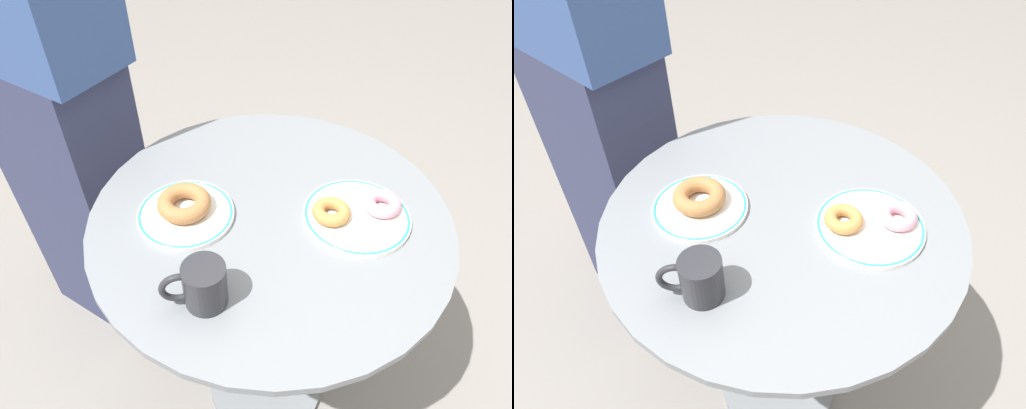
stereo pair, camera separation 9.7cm
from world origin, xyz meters
TOP-DOWN VIEW (x-y plane):
  - ground_plane at (0.00, 0.00)m, footprint 7.00×7.00m
  - cafe_table at (0.00, 0.00)m, footprint 0.75×0.75m
  - plate_left at (-0.17, 0.03)m, footprint 0.20×0.20m
  - plate_right at (0.17, -0.05)m, footprint 0.22×0.22m
  - donut_cinnamon at (-0.17, 0.04)m, footprint 0.15×0.15m
  - donut_pink_frosted at (0.23, -0.04)m, footprint 0.08×0.08m
  - donut_old_fashioned at (0.12, -0.04)m, footprint 0.09×0.09m
  - coffee_mug at (-0.16, -0.19)m, footprint 0.12×0.08m
  - person_figure at (-0.47, 0.44)m, footprint 0.46×0.45m

SIDE VIEW (x-z plane):
  - ground_plane at x=0.00m, z-range -0.02..0.00m
  - cafe_table at x=0.00m, z-range 0.17..0.93m
  - plate_left at x=-0.17m, z-range 0.76..0.77m
  - plate_right at x=0.17m, z-range 0.76..0.77m
  - donut_pink_frosted at x=0.23m, z-range 0.77..0.80m
  - donut_old_fashioned at x=0.12m, z-range 0.77..0.80m
  - donut_cinnamon at x=-0.17m, z-range 0.77..0.80m
  - coffee_mug at x=-0.16m, z-range 0.76..0.85m
  - person_figure at x=-0.47m, z-range -0.02..1.74m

